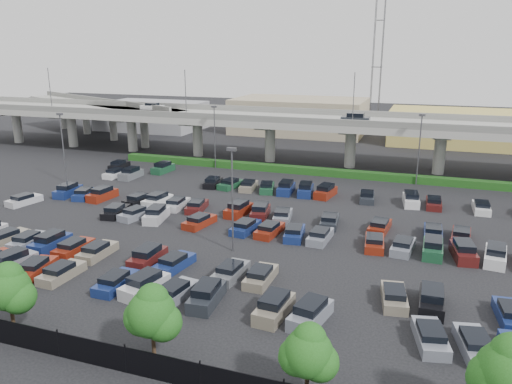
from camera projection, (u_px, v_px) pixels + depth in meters
ground at (259, 225)px, 56.28m from camera, size 280.00×280.00×0.00m
overpass at (320, 124)px, 83.43m from camera, size 150.00×13.00×15.80m
on_ramp at (100, 107)px, 109.99m from camera, size 50.93×30.13×8.80m
hedge at (311, 171)px, 78.80m from camera, size 66.00×1.60×1.10m
fence at (111, 356)px, 30.65m from camera, size 70.00×0.10×2.00m
tree_row at (132, 309)px, 31.02m from camera, size 65.07×3.66×5.94m
parked_cars at (240, 231)px, 52.67m from camera, size 63.12×41.62×1.67m
light_poles at (231, 164)px, 57.68m from camera, size 66.90×48.38×10.30m
distant_buildings at (407, 123)px, 107.37m from camera, size 138.00×24.00×9.00m
comm_tower at (377, 64)px, 117.81m from camera, size 2.40×2.40×30.00m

